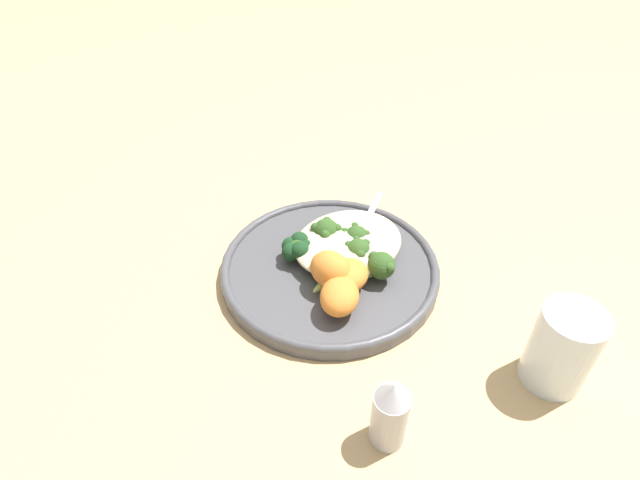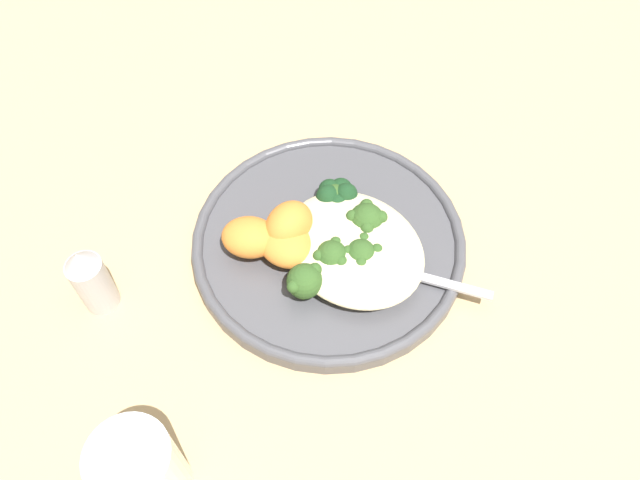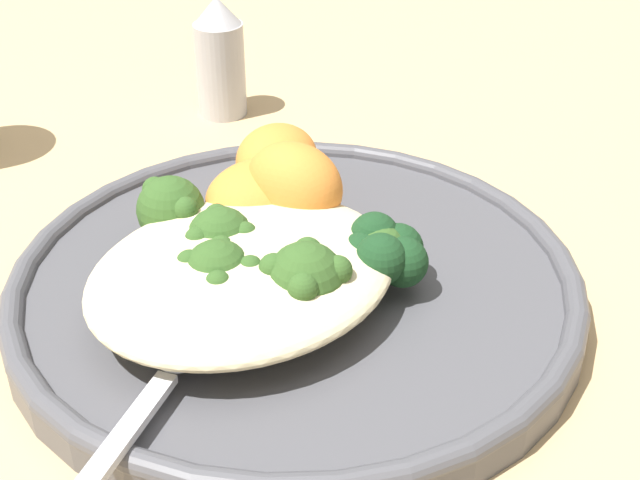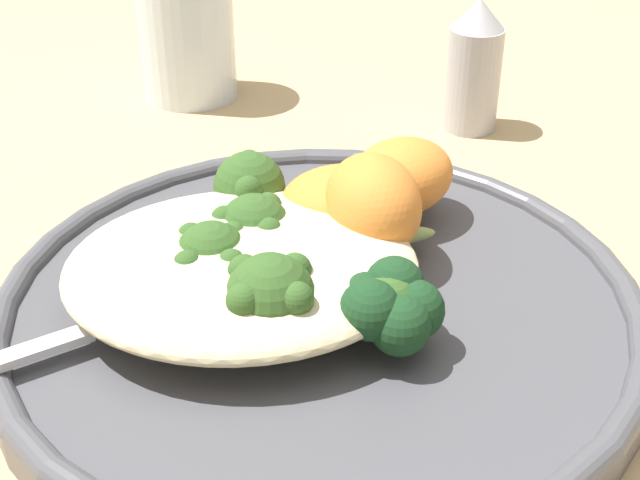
# 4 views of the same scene
# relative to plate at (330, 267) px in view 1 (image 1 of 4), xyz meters

# --- Properties ---
(ground_plane) EXTENTS (4.00, 4.00, 0.00)m
(ground_plane) POSITION_rel_plate_xyz_m (0.00, -0.01, -0.01)
(ground_plane) COLOR tan
(plate) EXTENTS (0.29, 0.29, 0.02)m
(plate) POSITION_rel_plate_xyz_m (0.00, 0.00, 0.00)
(plate) COLOR #4C4C51
(plate) RESTS_ON ground_plane
(quinoa_mound) EXTENTS (0.15, 0.13, 0.03)m
(quinoa_mound) POSITION_rel_plate_xyz_m (-0.03, -0.00, 0.02)
(quinoa_mound) COLOR beige
(quinoa_mound) RESTS_ON plate
(broccoli_stalk_0) EXTENTS (0.09, 0.06, 0.04)m
(broccoli_stalk_0) POSITION_rel_plate_xyz_m (-0.02, 0.06, 0.03)
(broccoli_stalk_0) COLOR #9EBC66
(broccoli_stalk_0) RESTS_ON plate
(broccoli_stalk_1) EXTENTS (0.10, 0.04, 0.03)m
(broccoli_stalk_1) POSITION_rel_plate_xyz_m (-0.02, 0.02, 0.03)
(broccoli_stalk_1) COLOR #9EBC66
(broccoli_stalk_1) RESTS_ON plate
(broccoli_stalk_2) EXTENTS (0.11, 0.06, 0.03)m
(broccoli_stalk_2) POSITION_rel_plate_xyz_m (-0.03, 0.01, 0.03)
(broccoli_stalk_2) COLOR #9EBC66
(broccoli_stalk_2) RESTS_ON plate
(broccoli_stalk_3) EXTENTS (0.09, 0.11, 0.04)m
(broccoli_stalk_3) POSITION_rel_plate_xyz_m (-0.01, -0.02, 0.03)
(broccoli_stalk_3) COLOR #9EBC66
(broccoli_stalk_3) RESTS_ON plate
(broccoli_stalk_4) EXTENTS (0.03, 0.11, 0.03)m
(broccoli_stalk_4) POSITION_rel_plate_xyz_m (0.03, -0.01, 0.02)
(broccoli_stalk_4) COLOR #9EBC66
(broccoli_stalk_4) RESTS_ON plate
(sweet_potato_chunk_0) EXTENTS (0.07, 0.07, 0.04)m
(sweet_potato_chunk_0) POSITION_rel_plate_xyz_m (0.05, 0.07, 0.03)
(sweet_potato_chunk_0) COLOR orange
(sweet_potato_chunk_0) RESTS_ON plate
(sweet_potato_chunk_1) EXTENTS (0.05, 0.06, 0.05)m
(sweet_potato_chunk_1) POSITION_rel_plate_xyz_m (0.03, 0.03, 0.03)
(sweet_potato_chunk_1) COLOR orange
(sweet_potato_chunk_1) RESTS_ON plate
(sweet_potato_chunk_2) EXTENTS (0.06, 0.05, 0.03)m
(sweet_potato_chunk_2) POSITION_rel_plate_xyz_m (0.02, 0.05, 0.03)
(sweet_potato_chunk_2) COLOR orange
(sweet_potato_chunk_2) RESTS_ON plate
(kale_tuft) EXTENTS (0.04, 0.04, 0.03)m
(kale_tuft) POSITION_rel_plate_xyz_m (0.03, -0.04, 0.03)
(kale_tuft) COLOR #193D1E
(kale_tuft) RESTS_ON plate
(spoon) EXTENTS (0.11, 0.07, 0.01)m
(spoon) POSITION_rel_plate_xyz_m (-0.09, -0.03, 0.01)
(spoon) COLOR silver
(spoon) RESTS_ON plate
(water_glass) EXTENTS (0.07, 0.07, 0.10)m
(water_glass) POSITION_rel_plate_xyz_m (-0.07, 0.28, 0.04)
(water_glass) COLOR silver
(water_glass) RESTS_ON ground_plane
(salt_shaker) EXTENTS (0.03, 0.03, 0.09)m
(salt_shaker) POSITION_rel_plate_xyz_m (0.11, 0.21, 0.03)
(salt_shaker) COLOR #B2B2B7
(salt_shaker) RESTS_ON ground_plane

